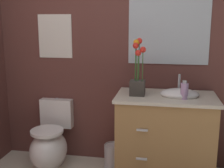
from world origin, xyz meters
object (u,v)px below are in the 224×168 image
at_px(wall_poster, 55,36).
at_px(vanity_cabinet, 165,136).
at_px(soap_bottle, 184,91).
at_px(trash_bin, 113,156).
at_px(toilet, 50,144).
at_px(wall_mirror, 169,29).
at_px(flower_vase, 138,78).

bearing_deg(wall_poster, vanity_cabinet, -13.77).
bearing_deg(soap_bottle, trash_bin, 165.22).
height_order(toilet, soap_bottle, soap_bottle).
distance_m(soap_bottle, wall_mirror, 0.68).
relative_size(vanity_cabinet, wall_mirror, 1.28).
xyz_separation_m(toilet, wall_mirror, (1.20, 0.27, 1.21)).
bearing_deg(toilet, vanity_cabinet, -1.26).
bearing_deg(wall_mirror, trash_bin, -158.25).
height_order(flower_vase, soap_bottle, flower_vase).
relative_size(soap_bottle, wall_mirror, 0.21).
relative_size(flower_vase, wall_poster, 1.16).
bearing_deg(soap_bottle, toilet, 174.80).
distance_m(trash_bin, wall_mirror, 1.43).
bearing_deg(toilet, wall_poster, 90.00).
distance_m(flower_vase, soap_bottle, 0.44).
bearing_deg(wall_poster, trash_bin, -17.44).
xyz_separation_m(trash_bin, wall_mirror, (0.53, 0.21, 1.31)).
relative_size(trash_bin, wall_poster, 0.59).
distance_m(flower_vase, wall_mirror, 0.61).
distance_m(toilet, trash_bin, 0.68).
relative_size(toilet, soap_bottle, 4.13).
xyz_separation_m(toilet, soap_bottle, (1.35, -0.12, 0.67)).
height_order(trash_bin, wall_poster, wall_poster).
distance_m(vanity_cabinet, trash_bin, 0.61).
xyz_separation_m(flower_vase, trash_bin, (-0.26, 0.11, -0.87)).
bearing_deg(wall_poster, flower_vase, -19.15).
bearing_deg(toilet, wall_mirror, 12.60).
xyz_separation_m(vanity_cabinet, wall_poster, (-1.20, 0.29, 0.94)).
bearing_deg(trash_bin, wall_poster, 162.56).
bearing_deg(vanity_cabinet, wall_mirror, 90.54).
height_order(toilet, vanity_cabinet, vanity_cabinet).
height_order(flower_vase, wall_mirror, wall_mirror).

